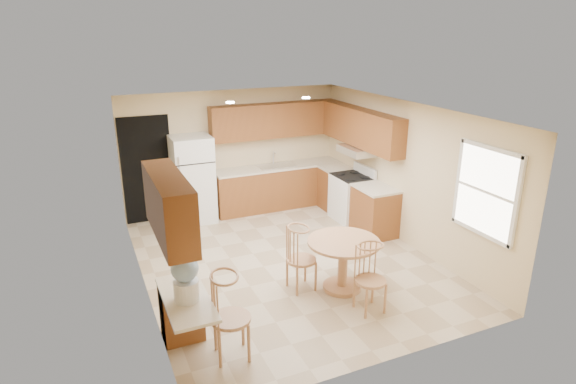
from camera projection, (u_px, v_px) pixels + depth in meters
name	position (u px, v px, depth m)	size (l,w,h in m)	color
floor	(287.00, 262.00, 7.94)	(5.50, 5.50, 0.00)	tan
ceiling	(287.00, 110.00, 7.12)	(4.50, 5.50, 0.02)	white
wall_back	(233.00, 151.00, 9.91)	(4.50, 0.02, 2.50)	beige
wall_front	(390.00, 266.00, 5.15)	(4.50, 0.02, 2.50)	beige
wall_left	(139.00, 211.00, 6.67)	(0.02, 5.50, 2.50)	beige
wall_right	(405.00, 173.00, 8.39)	(0.02, 5.50, 2.50)	beige
doorway	(147.00, 170.00, 9.29)	(0.90, 0.02, 2.10)	black
base_cab_back	(278.00, 187.00, 10.25)	(2.75, 0.60, 0.87)	brown
counter_back	(278.00, 167.00, 10.10)	(2.75, 0.63, 0.04)	beige
base_cab_right_a	(336.00, 189.00, 10.15)	(0.60, 0.59, 0.87)	brown
counter_right_a	(337.00, 168.00, 10.00)	(0.63, 0.59, 0.04)	beige
base_cab_right_b	(375.00, 212.00, 8.89)	(0.60, 0.80, 0.87)	brown
counter_right_b	(376.00, 188.00, 8.74)	(0.63, 0.80, 0.04)	beige
upper_cab_back	(275.00, 120.00, 9.91)	(2.75, 0.33, 0.70)	brown
upper_cab_right	(361.00, 128.00, 9.18)	(0.33, 2.42, 0.70)	brown
upper_cab_left	(169.00, 206.00, 5.15)	(0.33, 1.40, 0.70)	brown
sink	(277.00, 166.00, 10.08)	(0.78, 0.44, 0.01)	silver
range_hood	(357.00, 150.00, 9.26)	(0.50, 0.76, 0.14)	silver
desk_pedestal	(181.00, 311.00, 5.91)	(0.48, 0.42, 0.72)	brown
desk_top	(186.00, 299.00, 5.46)	(0.50, 1.20, 0.04)	beige
window	(486.00, 191.00, 6.70)	(0.06, 1.12, 1.30)	white
can_light_a	(230.00, 102.00, 7.97)	(0.14, 0.14, 0.02)	white
can_light_b	(306.00, 98.00, 8.51)	(0.14, 0.14, 0.02)	white
refrigerator	(193.00, 179.00, 9.37)	(0.75, 0.73, 1.71)	white
stove	(352.00, 197.00, 9.54)	(0.65, 0.76, 1.09)	white
dining_table	(343.00, 258.00, 6.97)	(1.05, 1.05, 0.77)	tan
chair_table_a	(304.00, 254.00, 6.86)	(0.43, 0.56, 0.98)	tan
chair_table_b	(375.00, 275.00, 6.32)	(0.42, 0.42, 0.95)	tan
chair_desk	(233.00, 313.00, 5.38)	(0.47, 0.60, 1.05)	tan
water_crock	(185.00, 277.00, 5.31)	(0.31, 0.31, 0.64)	white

